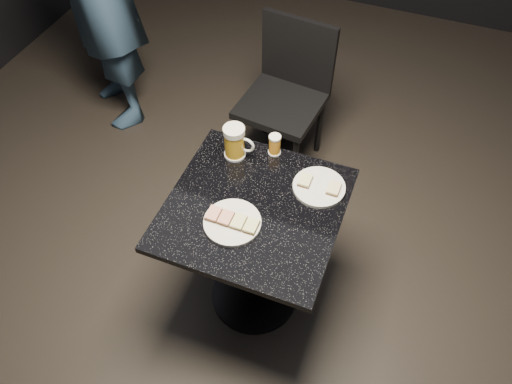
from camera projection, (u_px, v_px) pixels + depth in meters
floor at (255, 295)px, 2.59m from camera, size 6.00×6.00×0.00m
plate_large at (232, 222)px, 1.95m from camera, size 0.23×0.23×0.01m
plate_small at (319, 187)px, 2.07m from camera, size 0.22×0.22×0.01m
table at (254, 240)px, 2.20m from camera, size 0.70×0.70×0.75m
beer_mug at (235, 142)px, 2.13m from camera, size 0.14×0.10×0.16m
beer_tumbler at (275, 145)px, 2.17m from camera, size 0.06×0.06×0.10m
chair at (287, 90)px, 2.86m from camera, size 0.48×0.48×0.89m
canapes_on_plate_large at (232, 220)px, 1.94m from camera, size 0.21×0.07×0.02m
canapes_on_plate_small at (319, 184)px, 2.06m from camera, size 0.17×0.07×0.02m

